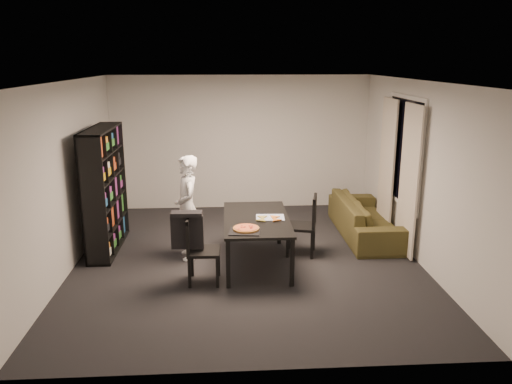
{
  "coord_description": "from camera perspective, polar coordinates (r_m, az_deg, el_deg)",
  "views": [
    {
      "loc": [
        -0.3,
        -6.92,
        2.89
      ],
      "look_at": [
        0.13,
        -0.05,
        1.05
      ],
      "focal_mm": 35.0,
      "sensor_mm": 36.0,
      "label": 1
    }
  ],
  "objects": [
    {
      "name": "chair_right",
      "position": [
        7.55,
        5.86,
        -3.34
      ],
      "size": [
        0.52,
        0.52,
        0.92
      ],
      "rotation": [
        0.0,
        0.0,
        -1.8
      ],
      "color": "black",
      "rests_on": "room"
    },
    {
      "name": "bookshelf",
      "position": [
        7.98,
        -16.88,
        0.24
      ],
      "size": [
        0.35,
        1.5,
        1.9
      ],
      "primitive_type": "cube",
      "color": "black",
      "rests_on": "room"
    },
    {
      "name": "dining_table",
      "position": [
        7.15,
        0.05,
        -3.45
      ],
      "size": [
        0.92,
        1.66,
        0.69
      ],
      "color": "black",
      "rests_on": "room"
    },
    {
      "name": "kitchen_towel",
      "position": [
        7.14,
        1.64,
        -2.92
      ],
      "size": [
        0.41,
        0.32,
        0.01
      ],
      "primitive_type": "cube",
      "rotation": [
        0.0,
        0.0,
        -0.05
      ],
      "color": "silver",
      "rests_on": "dining_table"
    },
    {
      "name": "curtain_right",
      "position": [
        8.65,
        14.72,
        2.88
      ],
      "size": [
        0.03,
        0.7,
        2.25
      ],
      "primitive_type": "cube",
      "color": "beige",
      "rests_on": "room"
    },
    {
      "name": "pizza_slices",
      "position": [
        7.06,
        1.43,
        -3.03
      ],
      "size": [
        0.38,
        0.32,
        0.01
      ],
      "primitive_type": null,
      "rotation": [
        0.0,
        0.0,
        0.04
      ],
      "color": "#E39147",
      "rests_on": "dining_table"
    },
    {
      "name": "draped_jacket",
      "position": [
        6.57,
        -7.88,
        -4.17
      ],
      "size": [
        0.42,
        0.19,
        0.5
      ],
      "rotation": [
        0.0,
        0.0,
        1.54
      ],
      "color": "black",
      "rests_on": "chair_left"
    },
    {
      "name": "room",
      "position": [
        7.1,
        -1.05,
        2.03
      ],
      "size": [
        5.01,
        5.51,
        2.61
      ],
      "color": "black",
      "rests_on": "ground"
    },
    {
      "name": "sofa",
      "position": [
        8.59,
        12.43,
        -2.86
      ],
      "size": [
        0.83,
        2.13,
        0.62
      ],
      "primitive_type": "imported",
      "rotation": [
        0.0,
        0.0,
        1.57
      ],
      "color": "#3D3818",
      "rests_on": "room"
    },
    {
      "name": "window_frame",
      "position": [
        8.13,
        16.54,
        4.51
      ],
      "size": [
        0.03,
        1.52,
        1.72
      ],
      "primitive_type": "cube",
      "color": "white",
      "rests_on": "room"
    },
    {
      "name": "chair_left",
      "position": [
        6.64,
        -6.74,
        -6.06
      ],
      "size": [
        0.43,
        0.43,
        0.91
      ],
      "rotation": [
        0.0,
        0.0,
        1.54
      ],
      "color": "black",
      "rests_on": "room"
    },
    {
      "name": "baking_tray",
      "position": [
        6.56,
        -1.29,
        -4.53
      ],
      "size": [
        0.44,
        0.37,
        0.01
      ],
      "primitive_type": "cube",
      "rotation": [
        0.0,
        0.0,
        -0.12
      ],
      "color": "black",
      "rests_on": "dining_table"
    },
    {
      "name": "window_pane",
      "position": [
        8.14,
        16.57,
        4.51
      ],
      "size": [
        0.02,
        1.4,
        1.6
      ],
      "primitive_type": "cube",
      "color": "black",
      "rests_on": "room"
    },
    {
      "name": "pepperoni_pizza",
      "position": [
        6.62,
        -1.13,
        -4.17
      ],
      "size": [
        0.35,
        0.35,
        0.03
      ],
      "rotation": [
        0.0,
        0.0,
        0.18
      ],
      "color": "#AC6E32",
      "rests_on": "dining_table"
    },
    {
      "name": "curtain_left",
      "position": [
        7.7,
        17.08,
        1.24
      ],
      "size": [
        0.03,
        0.7,
        2.25
      ],
      "primitive_type": "cube",
      "color": "beige",
      "rests_on": "room"
    },
    {
      "name": "person",
      "position": [
        7.4,
        -7.86,
        -1.79
      ],
      "size": [
        0.49,
        0.63,
        1.55
      ],
      "primitive_type": "imported",
      "rotation": [
        0.0,
        0.0,
        -1.34
      ],
      "color": "white",
      "rests_on": "room"
    }
  ]
}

